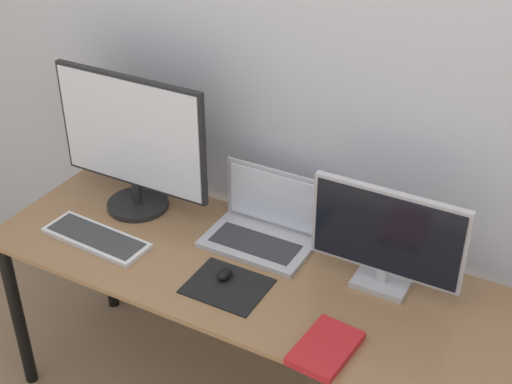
{
  "coord_description": "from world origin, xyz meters",
  "views": [
    {
      "loc": [
        0.93,
        -1.32,
        2.18
      ],
      "look_at": [
        -0.01,
        0.38,
        0.98
      ],
      "focal_mm": 50.0,
      "sensor_mm": 36.0,
      "label": 1
    }
  ],
  "objects_px": {
    "monitor_left": "(132,142)",
    "book": "(326,348)",
    "laptop": "(264,224)",
    "mouse": "(225,274)",
    "monitor_right": "(387,238)",
    "keyboard": "(96,238)"
  },
  "relations": [
    {
      "from": "mouse",
      "to": "keyboard",
      "type": "bearing_deg",
      "value": -176.71
    },
    {
      "from": "monitor_left",
      "to": "monitor_right",
      "type": "xyz_separation_m",
      "value": [
        0.97,
        0.0,
        -0.09
      ]
    },
    {
      "from": "mouse",
      "to": "book",
      "type": "relative_size",
      "value": 0.29
    },
    {
      "from": "monitor_right",
      "to": "book",
      "type": "height_order",
      "value": "monitor_right"
    },
    {
      "from": "monitor_left",
      "to": "mouse",
      "type": "height_order",
      "value": "monitor_left"
    },
    {
      "from": "monitor_left",
      "to": "keyboard",
      "type": "relative_size",
      "value": 1.52
    },
    {
      "from": "mouse",
      "to": "monitor_right",
      "type": "bearing_deg",
      "value": 25.75
    },
    {
      "from": "book",
      "to": "monitor_right",
      "type": "bearing_deg",
      "value": 84.61
    },
    {
      "from": "monitor_left",
      "to": "book",
      "type": "xyz_separation_m",
      "value": [
        0.94,
        -0.36,
        -0.26
      ]
    },
    {
      "from": "monitor_left",
      "to": "book",
      "type": "relative_size",
      "value": 2.62
    },
    {
      "from": "monitor_right",
      "to": "book",
      "type": "relative_size",
      "value": 2.1
    },
    {
      "from": "keyboard",
      "to": "mouse",
      "type": "bearing_deg",
      "value": 3.29
    },
    {
      "from": "monitor_right",
      "to": "laptop",
      "type": "distance_m",
      "value": 0.47
    },
    {
      "from": "keyboard",
      "to": "book",
      "type": "distance_m",
      "value": 0.94
    },
    {
      "from": "mouse",
      "to": "book",
      "type": "bearing_deg",
      "value": -18.73
    },
    {
      "from": "laptop",
      "to": "mouse",
      "type": "relative_size",
      "value": 5.57
    },
    {
      "from": "monitor_left",
      "to": "book",
      "type": "bearing_deg",
      "value": -21.2
    },
    {
      "from": "laptop",
      "to": "book",
      "type": "height_order",
      "value": "laptop"
    },
    {
      "from": "mouse",
      "to": "monitor_left",
      "type": "bearing_deg",
      "value": 156.82
    },
    {
      "from": "monitor_left",
      "to": "monitor_right",
      "type": "distance_m",
      "value": 0.98
    },
    {
      "from": "laptop",
      "to": "keyboard",
      "type": "xyz_separation_m",
      "value": [
        -0.51,
        -0.3,
        -0.05
      ]
    },
    {
      "from": "keyboard",
      "to": "book",
      "type": "xyz_separation_m",
      "value": [
        0.94,
        -0.11,
        0.0
      ]
    }
  ]
}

